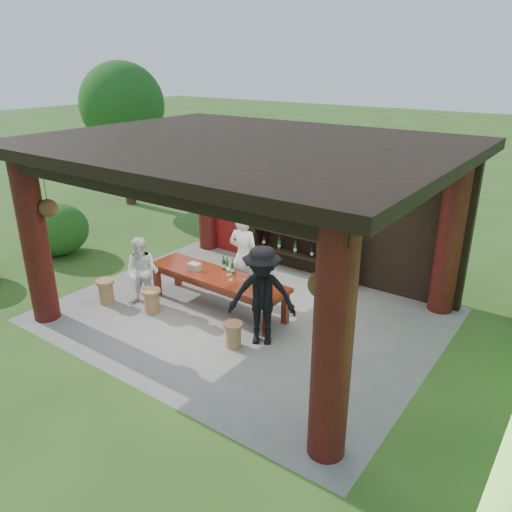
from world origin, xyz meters
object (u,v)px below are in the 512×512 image
Objects in this scene: napkin_basket at (194,267)px; guest_woman at (142,272)px; guest_man at (262,296)px; stool_near_left at (152,300)px; host at (244,256)px; stool_near_right at (233,334)px; wine_shelf at (304,227)px; tasting_table at (217,280)px; stool_far_left at (106,291)px.

guest_woman is at bearing -138.93° from napkin_basket.
guest_woman is 0.79× the size of guest_man.
host is at bearing 55.85° from stool_near_left.
stool_near_right is 0.87m from guest_man.
wine_shelf is 1.40× the size of host.
napkin_basket reaches higher than stool_near_right.
wine_shelf is at bearing 67.32° from napkin_basket.
guest_man is (2.87, 0.21, 0.20)m from guest_woman.
tasting_table reaches higher than stool_near_left.
stool_far_left is at bearing 160.18° from guest_man.
tasting_table is at bearing 43.72° from stool_near_left.
stool_far_left reaches higher than stool_near_left.
host reaches higher than napkin_basket.
tasting_table is 0.59m from napkin_basket.
napkin_basket is at bearing 16.95° from guest_woman.
napkin_basket is (-0.56, -0.07, 0.19)m from tasting_table.
stool_near_right is 3.27m from stool_far_left.
guest_woman reaches higher than tasting_table.
stool_near_right is at bearing -28.84° from guest_woman.
stool_far_left is 1.99× the size of napkin_basket.
stool_far_left is (-2.62, -3.73, -0.91)m from wine_shelf.
napkin_basket is (1.53, 1.12, 0.55)m from stool_far_left.
guest_woman is (-0.39, 0.16, 0.47)m from stool_near_left.
guest_man is at bearing 8.55° from stool_near_left.
host is at bearing 107.21° from guest_man.
guest_woman reaches higher than stool_near_right.
stool_far_left is 0.27× the size of host.
tasting_table is 1.63m from guest_man.
wine_shelf is 2.66m from tasting_table.
stool_near_right is 2.11m from host.
stool_near_left is at bearing 49.81° from host.
stool_far_left is 3.01m from host.
host is at bearing 48.05° from napkin_basket.
napkin_basket is at bearing 36.10° from stool_far_left.
wine_shelf is 1.44× the size of guest_man.
wine_shelf reaches higher than host.
wine_shelf is 3.84m from guest_woman.
guest_man is (1.51, -0.55, 0.30)m from tasting_table.
guest_woman is (-1.36, -0.77, 0.11)m from tasting_table.
guest_man is (1.36, -1.27, -0.02)m from host.
wine_shelf is at bearing 78.16° from tasting_table.
tasting_table is at bearing 140.31° from stool_near_right.
stool_near_left is 2.59m from guest_man.
stool_near_left is (-0.97, -0.93, -0.36)m from tasting_table.
stool_near_left is at bearing -113.40° from wine_shelf.
stool_near_right is 2.59m from guest_woman.
stool_near_left is at bearing -115.53° from napkin_basket.
guest_woman reaches higher than stool_near_left.
wine_shelf is at bearing 54.89° from stool_far_left.
stool_near_left is 0.63m from guest_woman.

